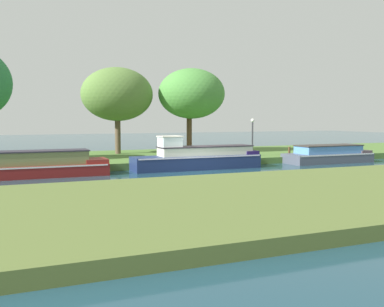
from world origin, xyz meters
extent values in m
plane|color=#1D404D|center=(0.00, 0.00, 0.00)|extent=(120.00, 120.00, 0.00)
cube|color=#4D7130|center=(0.00, 7.00, 0.20)|extent=(72.00, 10.00, 0.40)
cube|color=#55662F|center=(0.00, -9.00, 0.20)|extent=(72.00, 10.00, 0.40)
cube|color=navy|center=(0.38, 1.20, 0.39)|extent=(7.47, 1.67, 0.78)
cube|color=white|center=(0.38, 1.20, 0.74)|extent=(7.32, 1.70, 0.07)
cube|color=silver|center=(0.95, 1.20, 1.02)|extent=(5.48, 1.27, 0.47)
cube|color=#312A31|center=(0.95, 1.20, 1.29)|extent=(5.58, 1.34, 0.06)
cube|color=white|center=(-1.23, 1.20, 1.56)|extent=(1.12, 1.07, 0.61)
cube|color=beige|center=(-1.23, 1.20, 1.89)|extent=(1.22, 1.14, 0.06)
cube|color=#251750|center=(3.69, 1.20, 0.88)|extent=(0.84, 1.41, 0.20)
cube|color=#494F5D|center=(9.70, 1.20, 0.31)|extent=(5.91, 2.07, 0.62)
cube|color=silver|center=(9.70, 1.20, 0.58)|extent=(5.79, 2.10, 0.07)
cube|color=#528BCE|center=(9.76, 1.20, 0.86)|extent=(4.35, 1.57, 0.48)
cube|color=#37312D|center=(9.76, 1.20, 1.13)|extent=(4.45, 1.65, 0.06)
cube|color=#4E4247|center=(12.22, 1.20, 0.70)|extent=(0.88, 1.74, 0.16)
cube|color=maroon|center=(-9.80, 1.20, 0.30)|extent=(10.01, 1.81, 0.60)
cube|color=silver|center=(-9.80, 1.20, 0.56)|extent=(9.81, 1.84, 0.07)
cube|color=olive|center=(-9.49, 1.20, 0.92)|extent=(7.41, 1.38, 0.65)
cube|color=#2C2832|center=(-9.49, 1.20, 1.28)|extent=(7.51, 1.45, 0.06)
cube|color=maroon|center=(-5.36, 1.20, 0.71)|extent=(1.14, 1.52, 0.22)
cylinder|color=brown|center=(-2.42, 8.75, 1.97)|extent=(0.39, 0.39, 3.14)
ellipsoid|color=#567937|center=(-2.42, 8.73, 4.57)|extent=(5.04, 3.92, 3.73)
cylinder|color=brown|center=(2.94, 8.56, 2.04)|extent=(0.39, 0.39, 3.28)
ellipsoid|color=#49893B|center=(2.94, 8.10, 4.69)|extent=(4.91, 4.62, 3.66)
cylinder|color=#333338|center=(5.34, 3.42, 1.52)|extent=(0.10, 0.10, 2.23)
sphere|color=white|center=(5.34, 3.42, 2.75)|extent=(0.24, 0.24, 0.24)
cylinder|color=#4E3820|center=(7.59, 2.47, 0.71)|extent=(0.16, 0.16, 0.62)
cylinder|color=#4E4024|center=(1.47, 2.47, 0.67)|extent=(0.15, 0.15, 0.55)
camera|label=1|loc=(-9.43, -21.62, 2.91)|focal=40.94mm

